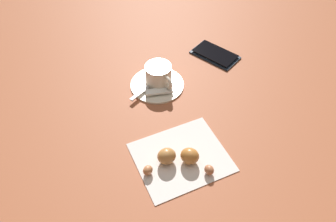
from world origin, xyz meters
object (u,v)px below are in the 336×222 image
(sugar_packet, at_px, (159,91))
(napkin, at_px, (181,157))
(teaspoon, at_px, (154,82))
(saucer, at_px, (157,84))
(cell_phone, at_px, (215,54))
(croissant, at_px, (178,158))
(espresso_cup, at_px, (159,74))

(sugar_packet, height_order, napkin, sugar_packet)
(teaspoon, relative_size, sugar_packet, 1.74)
(sugar_packet, bearing_deg, saucer, 89.72)
(saucer, distance_m, cell_phone, 0.21)
(saucer, xyz_separation_m, croissant, (-0.25, 0.05, 0.02))
(napkin, bearing_deg, espresso_cup, -9.44)
(saucer, bearing_deg, espresso_cup, -75.32)
(napkin, bearing_deg, cell_phone, -38.84)
(napkin, height_order, cell_phone, cell_phone)
(croissant, bearing_deg, teaspoon, -8.71)
(espresso_cup, bearing_deg, saucer, 104.68)
(saucer, relative_size, espresso_cup, 1.50)
(espresso_cup, height_order, napkin, espresso_cup)
(napkin, height_order, croissant, croissant)
(saucer, bearing_deg, teaspoon, 70.23)
(napkin, bearing_deg, saucer, -8.13)
(espresso_cup, relative_size, croissant, 0.65)
(saucer, height_order, espresso_cup, espresso_cup)
(napkin, relative_size, cell_phone, 1.29)
(espresso_cup, bearing_deg, teaspoon, 84.43)
(teaspoon, height_order, cell_phone, teaspoon)
(teaspoon, xyz_separation_m, croissant, (-0.25, 0.04, 0.01))
(saucer, distance_m, croissant, 0.25)
(sugar_packet, bearing_deg, teaspoon, 102.20)
(sugar_packet, height_order, croissant, croissant)
(saucer, distance_m, sugar_packet, 0.04)
(teaspoon, height_order, napkin, teaspoon)
(croissant, bearing_deg, saucer, -10.58)
(croissant, bearing_deg, espresso_cup, -11.80)
(saucer, relative_size, sugar_packet, 2.02)
(espresso_cup, xyz_separation_m, napkin, (-0.24, 0.04, -0.03))
(saucer, relative_size, napkin, 0.72)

